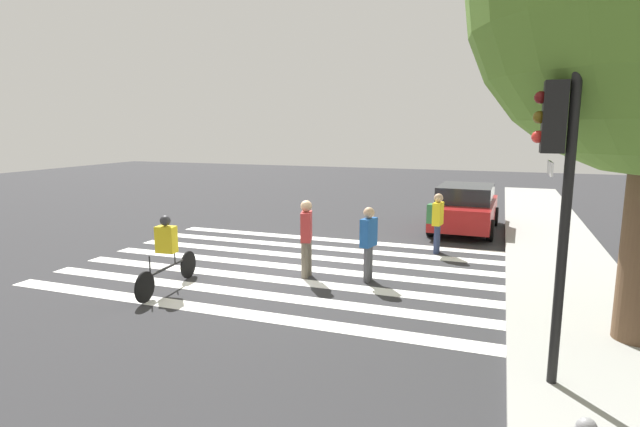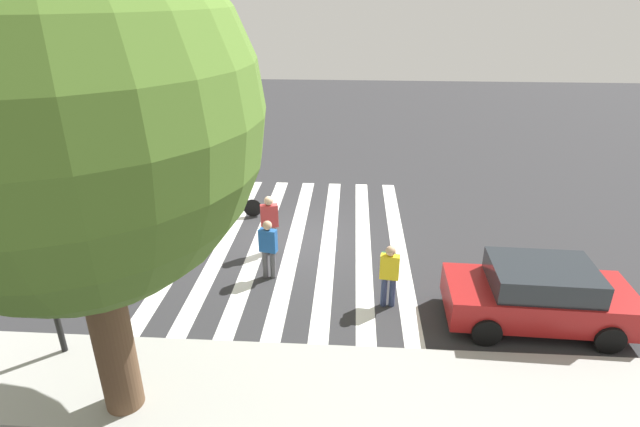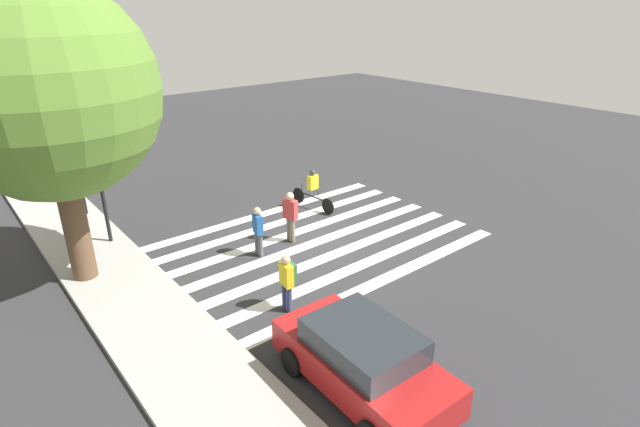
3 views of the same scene
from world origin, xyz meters
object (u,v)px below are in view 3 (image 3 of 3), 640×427
object	(u,v)px
pedestrian_child_with_backpack	(287,278)
street_tree	(47,92)
traffic_light	(101,161)
pedestrian_adult_yellow_jacket	(290,214)
cyclist_mid_street	(313,187)
pedestrian_adult_blue_shirt	(258,229)
parking_meter	(83,192)
car_parked_far_curb	(363,359)

from	to	relation	value
pedestrian_child_with_backpack	street_tree	bearing A→B (deg)	44.21
traffic_light	pedestrian_adult_yellow_jacket	bearing A→B (deg)	-127.65
pedestrian_child_with_backpack	cyclist_mid_street	xyz separation A→B (m)	(5.06, -4.86, -0.09)
traffic_light	pedestrian_adult_blue_shirt	bearing A→B (deg)	-139.11
traffic_light	pedestrian_adult_yellow_jacket	size ratio (longest dim) A/B	2.33
parking_meter	cyclist_mid_street	distance (m)	8.49
street_tree	pedestrian_adult_yellow_jacket	size ratio (longest dim) A/B	4.68
street_tree	pedestrian_child_with_backpack	xyz separation A→B (m)	(-4.95, -3.65, -4.44)
traffic_light	parking_meter	world-z (taller)	traffic_light
street_tree	pedestrian_adult_blue_shirt	bearing A→B (deg)	-111.82
traffic_light	car_parked_far_curb	world-z (taller)	traffic_light
pedestrian_adult_blue_shirt	car_parked_far_curb	size ratio (longest dim) A/B	0.40
traffic_light	parking_meter	size ratio (longest dim) A/B	3.10
traffic_light	cyclist_mid_street	distance (m)	7.54
parking_meter	pedestrian_child_with_backpack	bearing A→B (deg)	-167.00
parking_meter	traffic_light	bearing A→B (deg)	-178.94
traffic_light	cyclist_mid_street	xyz separation A→B (m)	(-1.77, -7.05, -2.01)
pedestrian_adult_yellow_jacket	pedestrian_adult_blue_shirt	bearing A→B (deg)	81.45
parking_meter	street_tree	distance (m)	6.65
pedestrian_adult_yellow_jacket	cyclist_mid_street	distance (m)	3.01
street_tree	pedestrian_adult_blue_shirt	xyz separation A→B (m)	(-1.89, -4.73, -4.46)
pedestrian_adult_blue_shirt	cyclist_mid_street	bearing A→B (deg)	-49.29
traffic_light	pedestrian_child_with_backpack	size ratio (longest dim) A/B	2.52
cyclist_mid_street	pedestrian_child_with_backpack	bearing A→B (deg)	131.02
pedestrian_adult_yellow_jacket	cyclist_mid_street	world-z (taller)	pedestrian_adult_yellow_jacket
street_tree	pedestrian_adult_blue_shirt	world-z (taller)	street_tree
parking_meter	cyclist_mid_street	bearing A→B (deg)	-123.27
pedestrian_child_with_backpack	car_parked_far_curb	bearing A→B (deg)	178.89
pedestrian_adult_yellow_jacket	car_parked_far_curb	size ratio (longest dim) A/B	0.43
parking_meter	pedestrian_child_with_backpack	xyz separation A→B (m)	(-9.72, -2.24, -0.04)
parking_meter	street_tree	world-z (taller)	street_tree
cyclist_mid_street	car_parked_far_curb	world-z (taller)	cyclist_mid_street
pedestrian_child_with_backpack	cyclist_mid_street	bearing A→B (deg)	-36.01
pedestrian_adult_yellow_jacket	cyclist_mid_street	xyz separation A→B (m)	(1.82, -2.39, -0.13)
pedestrian_adult_blue_shirt	pedestrian_adult_yellow_jacket	bearing A→B (deg)	-69.68
cyclist_mid_street	car_parked_far_curb	distance (m)	9.96
parking_meter	car_parked_far_curb	size ratio (longest dim) A/B	0.32
street_tree	car_parked_far_curb	distance (m)	9.98
parking_meter	pedestrian_adult_blue_shirt	bearing A→B (deg)	-153.51
pedestrian_adult_blue_shirt	street_tree	bearing A→B (deg)	80.99
street_tree	cyclist_mid_street	distance (m)	9.64
traffic_light	cyclist_mid_street	size ratio (longest dim) A/B	1.81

